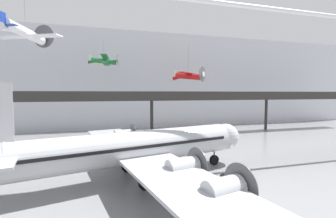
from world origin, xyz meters
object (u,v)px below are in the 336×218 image
at_px(info_sign_pedestal, 223,180).
at_px(suspended_plane_green_biplane, 104,61).
at_px(stanchion_barrier, 235,173).
at_px(airliner_silver_main, 131,148).
at_px(suspended_plane_white_twin, 26,33).
at_px(suspended_plane_red_highwing, 188,76).

bearing_deg(info_sign_pedestal, suspended_plane_green_biplane, 87.62).
bearing_deg(stanchion_barrier, airliner_silver_main, 171.66).
xyz_separation_m(airliner_silver_main, suspended_plane_white_twin, (-9.67, 0.57, 11.52)).
relative_size(airliner_silver_main, suspended_plane_red_highwing, 4.19).
height_order(suspended_plane_red_highwing, info_sign_pedestal, suspended_plane_red_highwing).
bearing_deg(airliner_silver_main, suspended_plane_green_biplane, 83.19).
relative_size(suspended_plane_green_biplane, info_sign_pedestal, 6.23).
bearing_deg(airliner_silver_main, info_sign_pedestal, -33.70).
xyz_separation_m(suspended_plane_red_highwing, suspended_plane_green_biplane, (-17.97, 2.63, 3.01)).
bearing_deg(suspended_plane_green_biplane, info_sign_pedestal, -62.81).
relative_size(suspended_plane_white_twin, info_sign_pedestal, 5.20).
xyz_separation_m(airliner_silver_main, suspended_plane_green_biplane, (-2.71, 26.02, 12.66)).
bearing_deg(suspended_plane_green_biplane, stanchion_barrier, -57.30).
bearing_deg(info_sign_pedestal, airliner_silver_main, 135.01).
distance_m(suspended_plane_white_twin, suspended_plane_green_biplane, 26.41).
xyz_separation_m(stanchion_barrier, info_sign_pedestal, (-2.52, -1.76, 0.13)).
distance_m(suspended_plane_red_highwing, suspended_plane_green_biplane, 18.41).
xyz_separation_m(airliner_silver_main, stanchion_barrier, (11.52, -1.69, -3.23)).
xyz_separation_m(suspended_plane_red_highwing, info_sign_pedestal, (-6.27, -26.84, -12.76)).
relative_size(suspended_plane_red_highwing, info_sign_pedestal, 6.67).
distance_m(airliner_silver_main, stanchion_barrier, 12.08).
relative_size(suspended_plane_white_twin, stanchion_barrier, 5.99).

